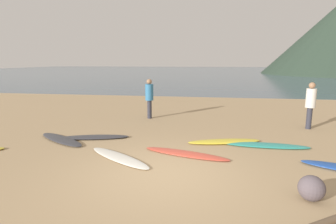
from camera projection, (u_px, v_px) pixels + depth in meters
ground_plane at (193, 108)px, 16.17m from camera, size 120.00×120.00×0.20m
ocean_water at (208, 71)px, 68.65m from camera, size 140.00×100.00×0.01m
surfboard_1 at (61, 139)px, 9.16m from camera, size 2.29×1.73×0.09m
surfboard_2 at (94, 137)px, 9.41m from camera, size 2.38×1.06×0.10m
surfboard_3 at (119, 157)px, 7.48m from camera, size 2.27×1.79×0.06m
surfboard_4 at (186, 154)px, 7.77m from camera, size 2.57×1.20×0.07m
surfboard_5 at (224, 141)px, 8.90m from camera, size 2.43×1.16×0.10m
surfboard_6 at (265, 145)px, 8.53m from camera, size 2.62×0.64×0.08m
person_1 at (311, 102)px, 10.57m from camera, size 0.36×0.36×1.81m
person_2 at (149, 95)px, 12.53m from camera, size 0.36×0.36×1.80m
beach_rock_near at (312, 188)px, 5.21m from camera, size 0.49×0.49×0.49m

